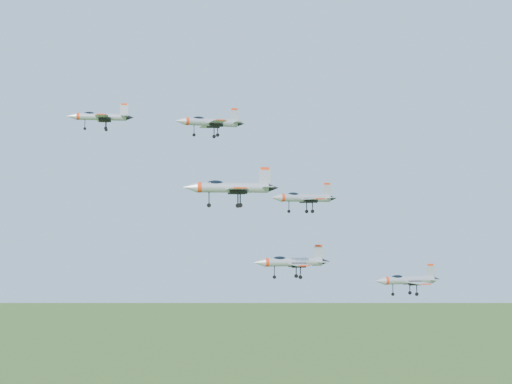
{
  "coord_description": "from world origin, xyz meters",
  "views": [
    {
      "loc": [
        -0.94,
        -123.02,
        117.12
      ],
      "look_at": [
        5.33,
        -3.91,
        121.74
      ],
      "focal_mm": 50.0,
      "sensor_mm": 36.0,
      "label": 1
    }
  ],
  "objects": [
    {
      "name": "jet_left_low",
      "position": [
        14.08,
        2.54,
        120.99
      ],
      "size": [
        12.68,
        10.86,
        3.49
      ],
      "rotation": [
        0.0,
        0.0,
        0.34
      ],
      "color": "#9FA4AB"
    },
    {
      "name": "jet_lead",
      "position": [
        -23.35,
        11.66,
        136.49
      ],
      "size": [
        12.49,
        10.38,
        3.34
      ],
      "rotation": [
        0.0,
        0.0,
        0.11
      ],
      "color": "#9FA4AB"
    },
    {
      "name": "jet_left_high",
      "position": [
        -2.57,
        -0.81,
        133.9
      ],
      "size": [
        12.28,
        10.44,
        3.34
      ],
      "rotation": [
        0.0,
        0.0,
        0.28
      ],
      "color": "#9FA4AB"
    },
    {
      "name": "jet_trail",
      "position": [
        30.45,
        -5.51,
        107.07
      ],
      "size": [
        12.17,
        10.31,
        3.29
      ],
      "rotation": [
        0.0,
        0.0,
        0.26
      ],
      "color": "#9FA4AB"
    },
    {
      "name": "jet_right_low",
      "position": [
        10.52,
        -10.76,
        110.45
      ],
      "size": [
        12.59,
        10.58,
        3.38
      ],
      "rotation": [
        0.0,
        0.0,
        0.19
      ],
      "color": "#9FA4AB"
    },
    {
      "name": "jet_right_high",
      "position": [
        0.69,
        -21.07,
        121.75
      ],
      "size": [
        13.95,
        11.59,
        3.73
      ],
      "rotation": [
        0.0,
        0.0,
        0.1
      ],
      "color": "#9FA4AB"
    }
  ]
}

